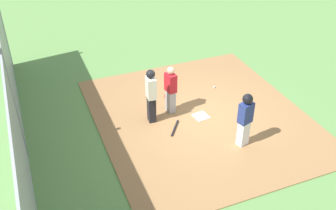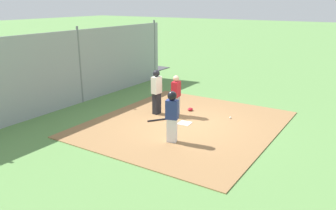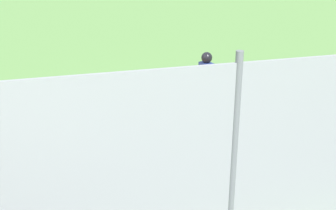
{
  "view_description": "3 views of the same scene",
  "coord_description": "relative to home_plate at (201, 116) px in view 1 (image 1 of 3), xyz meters",
  "views": [
    {
      "loc": [
        9.14,
        -4.83,
        7.26
      ],
      "look_at": [
        0.05,
        -1.15,
        0.78
      ],
      "focal_mm": 42.34,
      "sensor_mm": 36.0,
      "label": 1
    },
    {
      "loc": [
        10.24,
        5.83,
        4.38
      ],
      "look_at": [
        0.46,
        -0.44,
        0.79
      ],
      "focal_mm": 36.2,
      "sensor_mm": 36.0,
      "label": 2
    },
    {
      "loc": [
        -2.21,
        -10.2,
        4.75
      ],
      "look_at": [
        0.43,
        -0.22,
        0.62
      ],
      "focal_mm": 47.41,
      "sensor_mm": 36.0,
      "label": 3
    }
  ],
  "objects": [
    {
      "name": "ground_plane",
      "position": [
        0.0,
        0.0,
        -0.04
      ],
      "size": [
        140.0,
        140.0,
        0.0
      ],
      "primitive_type": "plane",
      "color": "#5B8947"
    },
    {
      "name": "dirt_infield",
      "position": [
        0.0,
        0.0,
        -0.03
      ],
      "size": [
        7.2,
        6.4,
        0.03
      ],
      "primitive_type": "cube",
      "color": "olive",
      "rests_on": "ground_plane"
    },
    {
      "name": "home_plate",
      "position": [
        0.0,
        0.0,
        0.0
      ],
      "size": [
        0.48,
        0.48,
        0.02
      ],
      "primitive_type": "cube",
      "rotation": [
        0.0,
        0.0,
        0.1
      ],
      "color": "white",
      "rests_on": "dirt_infield"
    },
    {
      "name": "catcher",
      "position": [
        -0.65,
        -0.78,
        0.82
      ],
      "size": [
        0.41,
        0.31,
        1.6
      ],
      "rotation": [
        0.0,
        0.0,
        1.71
      ],
      "color": "#9E9EA3",
      "rests_on": "dirt_infield"
    },
    {
      "name": "umpire",
      "position": [
        -0.39,
        -1.52,
        0.93
      ],
      "size": [
        0.4,
        0.29,
        1.78
      ],
      "rotation": [
        0.0,
        0.0,
        1.48
      ],
      "color": "black",
      "rests_on": "dirt_infield"
    },
    {
      "name": "runner",
      "position": [
        1.68,
        0.49,
        0.95
      ],
      "size": [
        0.36,
        0.44,
        1.68
      ],
      "rotation": [
        0.0,
        0.0,
        3.43
      ],
      "color": "silver",
      "rests_on": "dirt_infield"
    },
    {
      "name": "baseball_bat",
      "position": [
        0.29,
        -1.02,
        0.02
      ],
      "size": [
        0.67,
        0.52,
        0.06
      ],
      "primitive_type": "cylinder",
      "rotation": [
        0.0,
        1.57,
        5.65
      ],
      "color": "black",
      "rests_on": "dirt_infield"
    },
    {
      "name": "catcher_mask",
      "position": [
        -1.44,
        -0.57,
        0.05
      ],
      "size": [
        0.24,
        0.2,
        0.12
      ],
      "primitive_type": "ellipsoid",
      "color": "#B21923",
      "rests_on": "dirt_infield"
    },
    {
      "name": "baseball",
      "position": [
        -1.42,
        1.21,
        0.03
      ],
      "size": [
        0.07,
        0.07,
        0.07
      ],
      "primitive_type": "sphere",
      "color": "white",
      "rests_on": "dirt_infield"
    },
    {
      "name": "backstop_fence",
      "position": [
        0.0,
        -5.31,
        1.56
      ],
      "size": [
        12.0,
        0.1,
        3.35
      ],
      "color": "#93999E",
      "rests_on": "ground_plane"
    }
  ]
}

